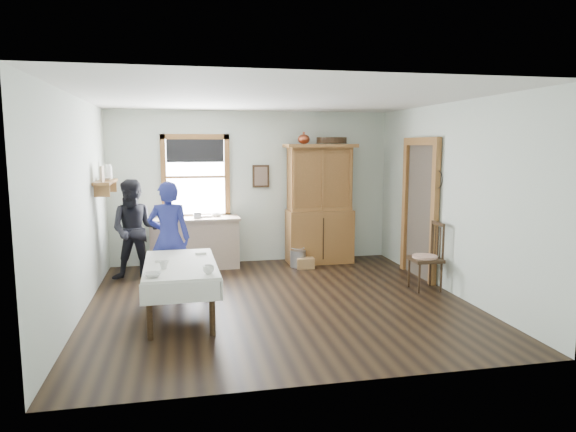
{
  "coord_description": "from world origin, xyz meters",
  "views": [
    {
      "loc": [
        -1.24,
        -6.63,
        2.09
      ],
      "look_at": [
        0.2,
        0.3,
        1.12
      ],
      "focal_mm": 32.0,
      "sensor_mm": 36.0,
      "label": 1
    }
  ],
  "objects": [
    {
      "name": "dining_table",
      "position": [
        -1.29,
        -0.37,
        0.34
      ],
      "size": [
        0.92,
        1.7,
        0.67
      ],
      "primitive_type": "cube",
      "rotation": [
        0.0,
        0.0,
        0.02
      ],
      "color": "silver",
      "rests_on": "room"
    },
    {
      "name": "pail",
      "position": [
        0.7,
        1.88,
        0.14
      ],
      "size": [
        0.27,
        0.27,
        0.29
      ],
      "primitive_type": "cube",
      "rotation": [
        0.0,
        0.0,
        -0.01
      ],
      "color": "#999BA1",
      "rests_on": "room"
    },
    {
      "name": "table_cup_b",
      "position": [
        -1.47,
        -0.64,
        0.72
      ],
      "size": [
        0.13,
        0.13,
        0.09
      ],
      "primitive_type": "imported",
      "rotation": [
        0.0,
        0.0,
        0.33
      ],
      "color": "silver",
      "rests_on": "dining_table"
    },
    {
      "name": "wicker_basket",
      "position": [
        0.81,
        1.76,
        0.09
      ],
      "size": [
        0.32,
        0.24,
        0.18
      ],
      "primitive_type": "cube",
      "rotation": [
        0.0,
        0.0,
        -0.1
      ],
      "color": "#986E44",
      "rests_on": "room"
    },
    {
      "name": "china_hutch",
      "position": [
        1.16,
        2.17,
        1.06
      ],
      "size": [
        1.25,
        0.6,
        2.12
      ],
      "primitive_type": "cube",
      "rotation": [
        0.0,
        0.0,
        0.01
      ],
      "color": "olive",
      "rests_on": "room"
    },
    {
      "name": "counter_bowl",
      "position": [
        -0.66,
        2.23,
        0.91
      ],
      "size": [
        0.24,
        0.24,
        0.06
      ],
      "primitive_type": "imported",
      "rotation": [
        0.0,
        0.0,
        -0.42
      ],
      "color": "silver",
      "rests_on": "work_counter"
    },
    {
      "name": "table_bowl",
      "position": [
        -1.58,
        -1.0,
        0.7
      ],
      "size": [
        0.23,
        0.23,
        0.05
      ],
      "primitive_type": "imported",
      "rotation": [
        0.0,
        0.0,
        0.14
      ],
      "color": "silver",
      "rests_on": "dining_table"
    },
    {
      "name": "window",
      "position": [
        -1.0,
        2.47,
        1.63
      ],
      "size": [
        1.18,
        0.07,
        1.48
      ],
      "color": "white",
      "rests_on": "room"
    },
    {
      "name": "doorway",
      "position": [
        2.46,
        0.85,
        1.16
      ],
      "size": [
        0.09,
        1.14,
        2.22
      ],
      "color": "#433A30",
      "rests_on": "room"
    },
    {
      "name": "table_cup_a",
      "position": [
        -0.98,
        -0.98,
        0.72
      ],
      "size": [
        0.15,
        0.15,
        0.1
      ],
      "primitive_type": "imported",
      "rotation": [
        0.0,
        0.0,
        -0.31
      ],
      "color": "silver",
      "rests_on": "dining_table"
    },
    {
      "name": "work_counter",
      "position": [
        -1.05,
        2.16,
        0.44
      ],
      "size": [
        1.55,
        0.62,
        0.88
      ],
      "primitive_type": "cube",
      "rotation": [
        0.0,
        0.0,
        0.03
      ],
      "color": "tan",
      "rests_on": "room"
    },
    {
      "name": "room",
      "position": [
        0.0,
        0.0,
        1.35
      ],
      "size": [
        5.01,
        5.01,
        2.7
      ],
      "color": "black",
      "rests_on": "ground"
    },
    {
      "name": "spindle_chair",
      "position": [
        2.21,
        0.12,
        0.5
      ],
      "size": [
        0.47,
        0.47,
        1.0
      ],
      "primitive_type": "cube",
      "rotation": [
        0.0,
        0.0,
        -0.03
      ],
      "color": "#352412",
      "rests_on": "room"
    },
    {
      "name": "counter_book",
      "position": [
        -0.95,
        2.25,
        0.89
      ],
      "size": [
        0.18,
        0.23,
        0.02
      ],
      "primitive_type": "imported",
      "rotation": [
        0.0,
        0.0,
        -0.04
      ],
      "color": "brown",
      "rests_on": "work_counter"
    },
    {
      "name": "figure_dark",
      "position": [
        -1.97,
        1.55,
        0.73
      ],
      "size": [
        0.76,
        0.62,
        1.46
      ],
      "primitive_type": "imported",
      "rotation": [
        0.0,
        0.0,
        -0.1
      ],
      "color": "black",
      "rests_on": "room"
    },
    {
      "name": "framed_picture",
      "position": [
        0.15,
        2.46,
        1.55
      ],
      "size": [
        0.3,
        0.04,
        0.4
      ],
      "primitive_type": "cube",
      "color": "#352412",
      "rests_on": "room"
    },
    {
      "name": "woman_blue",
      "position": [
        -1.44,
        0.64,
        0.74
      ],
      "size": [
        0.58,
        0.42,
        1.49
      ],
      "primitive_type": "imported",
      "rotation": [
        0.0,
        0.0,
        3.03
      ],
      "color": "navy",
      "rests_on": "room"
    },
    {
      "name": "rug_beater",
      "position": [
        2.45,
        0.3,
        1.72
      ],
      "size": [
        0.01,
        0.27,
        0.27
      ],
      "primitive_type": "torus",
      "rotation": [
        0.0,
        1.57,
        0.0
      ],
      "color": "black",
      "rests_on": "room"
    },
    {
      "name": "wall_shelf",
      "position": [
        -2.37,
        1.54,
        1.57
      ],
      "size": [
        0.24,
        1.0,
        0.44
      ],
      "color": "olive",
      "rests_on": "room"
    },
    {
      "name": "shelf_bowl",
      "position": [
        -2.37,
        1.55,
        1.6
      ],
      "size": [
        0.22,
        0.22,
        0.05
      ],
      "primitive_type": "imported",
      "color": "silver",
      "rests_on": "wall_shelf"
    }
  ]
}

